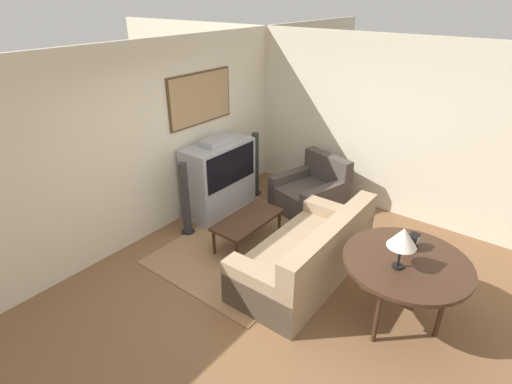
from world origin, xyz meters
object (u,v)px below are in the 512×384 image
at_px(armchair, 311,193).
at_px(speaker_tower_left, 186,201).
at_px(mantel_clock, 413,242).
at_px(couch, 308,256).
at_px(speaker_tower_right, 255,166).
at_px(tv, 219,177).
at_px(coffee_table, 248,221).
at_px(console_table, 407,266).
at_px(table_lamp, 403,238).

distance_m(armchair, speaker_tower_left, 2.06).
height_order(armchair, mantel_clock, mantel_clock).
xyz_separation_m(couch, armchair, (1.55, 0.89, -0.03)).
distance_m(couch, speaker_tower_right, 2.40).
distance_m(tv, couch, 2.13).
xyz_separation_m(couch, coffee_table, (0.11, 1.04, 0.07)).
height_order(tv, console_table, tv).
distance_m(console_table, table_lamp, 0.44).
bearing_deg(armchair, couch, -45.42).
bearing_deg(tv, speaker_tower_left, -173.53).
bearing_deg(speaker_tower_right, mantel_clock, -111.17).
height_order(tv, speaker_tower_left, tv).
xyz_separation_m(mantel_clock, speaker_tower_right, (1.18, 3.04, -0.33)).
bearing_deg(tv, mantel_clock, -96.69).
height_order(mantel_clock, speaker_tower_right, speaker_tower_right).
height_order(table_lamp, speaker_tower_left, table_lamp).
xyz_separation_m(armchair, table_lamp, (-1.73, -2.00, 0.84)).
distance_m(coffee_table, speaker_tower_left, 0.96).
relative_size(armchair, coffee_table, 1.13).
bearing_deg(armchair, speaker_tower_left, -105.88).
xyz_separation_m(tv, armchair, (0.95, -1.14, -0.31)).
relative_size(coffee_table, console_table, 0.81).
distance_m(console_table, mantel_clock, 0.29).
xyz_separation_m(coffee_table, speaker_tower_left, (-0.31, 0.89, 0.16)).
bearing_deg(table_lamp, tv, 76.02).
distance_m(armchair, speaker_tower_right, 1.08).
distance_m(coffee_table, speaker_tower_right, 1.59).
bearing_deg(speaker_tower_right, couch, -126.27).
xyz_separation_m(armchair, coffee_table, (-1.44, 0.15, 0.10)).
height_order(coffee_table, speaker_tower_right, speaker_tower_right).
height_order(table_lamp, speaker_tower_right, table_lamp).
height_order(armchair, speaker_tower_right, speaker_tower_right).
relative_size(tv, console_table, 0.96).
bearing_deg(table_lamp, mantel_clock, -0.14).
distance_m(speaker_tower_left, speaker_tower_right, 1.62).
xyz_separation_m(tv, table_lamp, (-0.78, -3.13, 0.53)).
distance_m(couch, coffee_table, 1.04).
height_order(tv, armchair, tv).
bearing_deg(speaker_tower_left, coffee_table, -70.77).
distance_m(console_table, speaker_tower_left, 3.10).
relative_size(console_table, table_lamp, 2.86).
distance_m(table_lamp, mantel_clock, 0.49).
xyz_separation_m(tv, speaker_tower_left, (-0.81, -0.09, -0.05)).
distance_m(tv, speaker_tower_right, 0.82).
bearing_deg(mantel_clock, couch, 102.08).
relative_size(couch, mantel_clock, 12.21).
xyz_separation_m(armchair, speaker_tower_right, (-0.14, 1.04, 0.25)).
xyz_separation_m(console_table, speaker_tower_right, (1.42, 3.09, -0.18)).
height_order(console_table, speaker_tower_left, speaker_tower_left).
distance_m(table_lamp, speaker_tower_left, 3.10).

